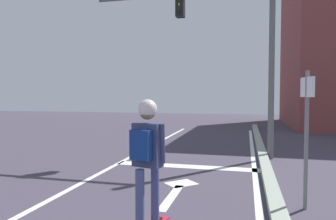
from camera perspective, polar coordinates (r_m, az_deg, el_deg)
name	(u,v)px	position (r m, az deg, el deg)	size (l,w,h in m)	color
lane_line_center	(92,177)	(6.95, -13.74, -11.88)	(0.12, 20.00, 0.01)	silver
lane_line_curbside	(257,189)	(6.19, 15.92, -13.71)	(0.12, 20.00, 0.01)	silver
stop_bar	(187,166)	(7.77, 3.43, -10.25)	(3.52, 0.40, 0.01)	silver
lane_arrow_stem	(171,197)	(5.53, 0.63, -15.61)	(0.16, 1.40, 0.01)	silver
lane_arrow_head	(181,183)	(6.33, 2.47, -13.25)	(0.56, 0.44, 0.01)	silver
curb_strip	(271,186)	(6.19, 18.30, -13.12)	(0.24, 24.00, 0.14)	#949E8F
skater	(147,148)	(3.88, -3.88, -6.88)	(0.44, 0.61, 1.60)	#414979
traffic_signal_mast	(227,33)	(9.13, 10.80, 13.75)	(5.17, 0.34, 5.16)	#5F625E
street_sign_post	(307,119)	(5.16, 24.03, -1.45)	(0.13, 0.44, 2.12)	slate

